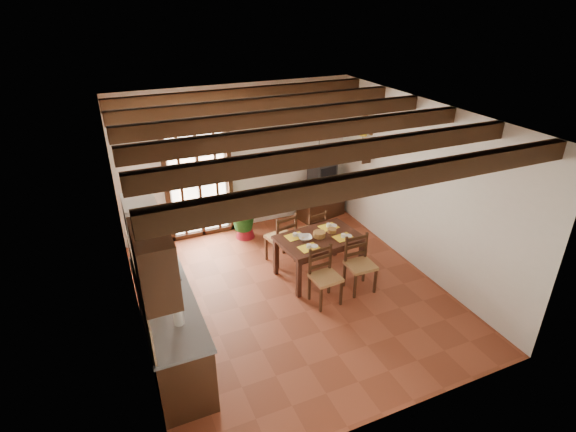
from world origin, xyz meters
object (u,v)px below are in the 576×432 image
chair_near_left (325,286)px  sideboard (321,198)px  chair_far_left (281,246)px  potted_plant (244,210)px  chair_far_right (313,238)px  crt_tv (322,171)px  chair_near_right (359,274)px  dining_table (319,242)px  kitchen_counter (170,326)px  pendant_lamp (319,154)px

chair_near_left → sideboard: (1.29, 2.61, 0.13)m
chair_far_left → potted_plant: bearing=-86.6°
chair_far_right → potted_plant: bearing=-52.9°
chair_near_left → crt_tv: (1.29, 2.60, 0.73)m
crt_tv → chair_near_left: bearing=-126.0°
sideboard → potted_plant: 1.76m
crt_tv → potted_plant: size_ratio=0.26×
chair_near_left → sideboard: chair_near_left is taller
crt_tv → chair_far_right: bearing=-133.0°
chair_near_left → chair_near_right: 0.65m
potted_plant → chair_far_left: bearing=-74.4°
chair_far_left → dining_table: bearing=110.3°
chair_far_right → dining_table: bearing=64.1°
chair_near_right → sideboard: (0.64, 2.54, 0.13)m
kitchen_counter → potted_plant: potted_plant is taller
crt_tv → pendant_lamp: size_ratio=0.61×
chair_far_right → pendant_lamp: (-0.25, -0.60, 1.82)m
kitchen_counter → dining_table: kitchen_counter is taller
chair_far_right → chair_far_left: bearing=0.2°
chair_near_left → chair_near_right: bearing=2.2°
dining_table → pendant_lamp: (0.00, 0.10, 1.46)m
kitchen_counter → dining_table: (2.56, 0.92, 0.14)m
dining_table → sideboard: (1.04, 1.91, -0.21)m
chair_far_right → crt_tv: crt_tv is taller
sideboard → potted_plant: potted_plant is taller
chair_far_right → chair_near_left: bearing=64.1°
chair_near_right → crt_tv: bearing=77.2°
potted_plant → pendant_lamp: pendant_lamp is taller
chair_far_left → chair_far_right: 0.65m
crt_tv → pendant_lamp: (-1.04, -1.80, 1.07)m
chair_near_right → chair_far_left: 1.49m
dining_table → crt_tv: (1.04, 1.90, 0.39)m
kitchen_counter → pendant_lamp: size_ratio=2.66×
chair_far_left → pendant_lamp: 1.90m
chair_far_right → sideboard: (0.79, 1.21, 0.14)m
dining_table → chair_near_right: size_ratio=1.55×
dining_table → sideboard: sideboard is taller
chair_near_left → kitchen_counter: bearing=-178.9°
dining_table → chair_near_left: 0.82m
chair_far_left → kitchen_counter: bearing=23.3°
potted_plant → pendant_lamp: bearing=-66.5°
dining_table → chair_near_left: chair_near_left is taller
chair_near_left → potted_plant: bearing=96.3°
dining_table → pendant_lamp: bearing=83.5°
chair_near_right → crt_tv: crt_tv is taller
chair_far_right → potted_plant: size_ratio=0.41×
dining_table → chair_far_right: (0.25, 0.70, -0.36)m
sideboard → potted_plant: size_ratio=0.47×
kitchen_counter → pendant_lamp: (2.56, 1.02, 1.60)m
chair_near_right → pendant_lamp: bearing=120.4°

